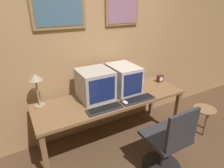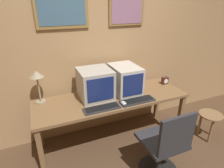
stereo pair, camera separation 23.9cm
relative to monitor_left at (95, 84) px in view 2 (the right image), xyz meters
name	(u,v)px [view 2 (the right image)]	position (x,y,z in m)	size (l,w,h in m)	color
wall_back	(99,46)	(0.19, 0.36, 0.40)	(8.00, 0.08, 2.60)	tan
desk	(112,102)	(0.20, -0.09, -0.26)	(2.01, 0.66, 0.72)	olive
monitor_left	(95,84)	(0.00, 0.00, 0.00)	(0.41, 0.42, 0.38)	#B7B2A8
monitor_right	(125,79)	(0.43, 0.00, 0.00)	(0.34, 0.47, 0.38)	beige
keyboard_main	(102,108)	(-0.03, -0.32, -0.18)	(0.44, 0.14, 0.03)	#333338
keyboard_side	(137,101)	(0.45, -0.32, -0.18)	(0.45, 0.15, 0.03)	#333338
mouse_near_keyboard	(124,103)	(0.25, -0.32, -0.17)	(0.06, 0.11, 0.04)	silver
desk_clock	(165,81)	(1.12, 0.01, -0.14)	(0.10, 0.06, 0.11)	#4C231E
desk_lamp	(37,78)	(-0.68, 0.14, 0.14)	(0.17, 0.17, 0.42)	tan
office_chair	(164,149)	(0.50, -0.86, -0.52)	(0.47, 0.47, 0.90)	black
side_stool	(210,120)	(1.53, -0.57, -0.60)	(0.33, 0.33, 0.41)	#8E6B47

